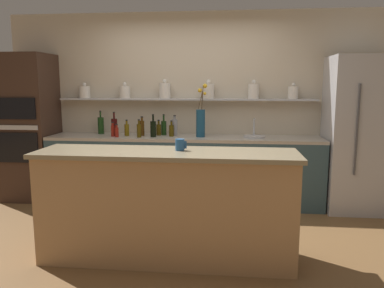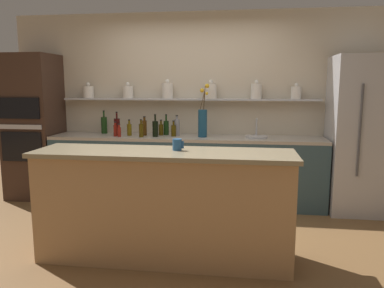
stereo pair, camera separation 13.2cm
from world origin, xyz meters
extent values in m
plane|color=brown|center=(0.00, 0.00, 0.00)|extent=(12.00, 12.00, 0.00)
cube|color=beige|center=(0.00, 1.60, 1.30)|extent=(5.20, 0.10, 2.60)
cube|color=#B7B7BC|center=(-0.06, 1.46, 1.41)|extent=(3.56, 0.18, 0.02)
cylinder|color=silver|center=(-1.51, 1.45, 1.50)|extent=(0.16, 0.16, 0.17)
sphere|color=silver|center=(-1.51, 1.45, 1.61)|extent=(0.05, 0.05, 0.05)
cylinder|color=silver|center=(-0.92, 1.45, 1.51)|extent=(0.15, 0.15, 0.17)
sphere|color=silver|center=(-0.92, 1.45, 1.62)|extent=(0.05, 0.05, 0.05)
cylinder|color=silver|center=(-0.35, 1.45, 1.53)|extent=(0.15, 0.15, 0.21)
sphere|color=silver|center=(-0.35, 1.45, 1.66)|extent=(0.05, 0.05, 0.05)
cylinder|color=silver|center=(0.25, 1.45, 1.52)|extent=(0.16, 0.16, 0.20)
sphere|color=silver|center=(0.25, 1.45, 1.65)|extent=(0.06, 0.06, 0.06)
cylinder|color=silver|center=(0.87, 1.45, 1.52)|extent=(0.15, 0.15, 0.20)
sphere|color=silver|center=(0.87, 1.45, 1.65)|extent=(0.05, 0.05, 0.05)
cylinder|color=silver|center=(1.39, 1.45, 1.50)|extent=(0.13, 0.13, 0.17)
sphere|color=silver|center=(1.39, 1.45, 1.61)|extent=(0.05, 0.05, 0.05)
cube|color=#334C56|center=(-0.06, 1.24, 0.44)|extent=(3.66, 0.62, 0.88)
cube|color=#ADA393|center=(-0.06, 1.24, 0.90)|extent=(3.66, 0.62, 0.04)
cube|color=tan|center=(0.00, -0.46, 0.49)|extent=(2.29, 0.55, 0.98)
cube|color=gray|center=(0.00, -0.46, 1.00)|extent=(2.35, 0.61, 0.04)
cube|color=#B7B7BC|center=(2.20, 1.20, 0.98)|extent=(0.81, 0.70, 1.96)
cylinder|color=#4C4C51|center=(2.05, 0.83, 1.08)|extent=(0.02, 0.02, 1.08)
cube|color=#3D281E|center=(-2.26, 1.24, 1.01)|extent=(0.69, 0.62, 2.03)
cube|color=black|center=(-2.26, 0.92, 0.78)|extent=(0.58, 0.02, 0.40)
cube|color=black|center=(-2.26, 0.92, 1.30)|extent=(0.58, 0.02, 0.28)
cube|color=#B7B7BC|center=(-2.26, 0.92, 1.05)|extent=(0.60, 0.02, 0.06)
cylinder|color=navy|center=(0.17, 1.21, 1.10)|extent=(0.12, 0.12, 0.36)
cylinder|color=#4C3319|center=(0.17, 1.22, 1.41)|extent=(0.06, 0.03, 0.25)
sphere|color=yellow|center=(0.15, 1.26, 1.53)|extent=(0.05, 0.05, 0.05)
cylinder|color=#4C3319|center=(0.19, 1.23, 1.44)|extent=(0.03, 0.04, 0.31)
sphere|color=yellow|center=(0.22, 1.25, 1.59)|extent=(0.06, 0.06, 0.06)
cylinder|color=#4C3319|center=(0.18, 1.22, 1.39)|extent=(0.01, 0.02, 0.21)
sphere|color=yellow|center=(0.22, 1.24, 1.49)|extent=(0.04, 0.04, 0.04)
cylinder|color=#B7B7BC|center=(0.88, 1.24, 0.93)|extent=(0.29, 0.29, 0.02)
cylinder|color=#B7B7BC|center=(0.88, 1.35, 1.05)|extent=(0.02, 0.02, 0.22)
cylinder|color=#B7B7BC|center=(0.88, 1.29, 1.16)|extent=(0.02, 0.12, 0.02)
cylinder|color=maroon|center=(-0.94, 1.08, 0.98)|extent=(0.05, 0.05, 0.13)
cylinder|color=maroon|center=(-0.94, 1.08, 1.06)|extent=(0.03, 0.03, 0.04)
cylinder|color=black|center=(-0.94, 1.08, 1.09)|extent=(0.03, 0.03, 0.01)
cylinder|color=#47380A|center=(-0.41, 1.30, 1.00)|extent=(0.06, 0.06, 0.15)
cylinder|color=#47380A|center=(-0.41, 1.30, 1.10)|extent=(0.03, 0.03, 0.05)
cylinder|color=black|center=(-0.41, 1.30, 1.13)|extent=(0.03, 0.03, 0.01)
cylinder|color=brown|center=(-0.84, 1.22, 1.00)|extent=(0.06, 0.06, 0.16)
cylinder|color=brown|center=(-0.84, 1.22, 1.10)|extent=(0.03, 0.03, 0.05)
cylinder|color=black|center=(-0.84, 1.22, 1.13)|extent=(0.03, 0.03, 0.01)
cylinder|color=#193814|center=(-1.26, 1.39, 1.04)|extent=(0.08, 0.08, 0.23)
cylinder|color=#193814|center=(-1.26, 1.39, 1.19)|extent=(0.02, 0.02, 0.08)
cylinder|color=black|center=(-1.26, 1.39, 1.24)|extent=(0.03, 0.03, 0.01)
cylinder|color=#4C2D0C|center=(-0.64, 1.26, 1.02)|extent=(0.06, 0.06, 0.20)
cylinder|color=#4C2D0C|center=(-0.64, 1.26, 1.15)|extent=(0.03, 0.03, 0.04)
cylinder|color=black|center=(-0.64, 1.26, 1.18)|extent=(0.03, 0.03, 0.01)
cylinder|color=#380C0C|center=(-1.01, 1.21, 1.04)|extent=(0.08, 0.08, 0.23)
cylinder|color=#380C0C|center=(-1.01, 1.21, 1.19)|extent=(0.02, 0.02, 0.08)
cylinder|color=black|center=(-1.01, 1.21, 1.24)|extent=(0.03, 0.03, 0.01)
cylinder|color=maroon|center=(-1.01, 1.12, 0.99)|extent=(0.05, 0.05, 0.15)
cylinder|color=maroon|center=(-1.01, 1.12, 1.09)|extent=(0.03, 0.03, 0.04)
cylinder|color=black|center=(-1.01, 1.12, 1.11)|extent=(0.03, 0.03, 0.01)
cylinder|color=#47380A|center=(-0.63, 1.08, 1.01)|extent=(0.06, 0.06, 0.18)
cylinder|color=#47380A|center=(-0.63, 1.08, 1.12)|extent=(0.03, 0.03, 0.05)
cylinder|color=black|center=(-0.63, 1.08, 1.15)|extent=(0.03, 0.03, 0.01)
cylinder|color=black|center=(-0.46, 1.15, 1.02)|extent=(0.08, 0.08, 0.21)
cylinder|color=black|center=(-0.46, 1.15, 1.17)|extent=(0.02, 0.02, 0.08)
cylinder|color=black|center=(-0.46, 1.15, 1.22)|extent=(0.03, 0.03, 0.01)
cylinder|color=#47380A|center=(-0.23, 1.23, 0.99)|extent=(0.07, 0.07, 0.15)
cylinder|color=#47380A|center=(-0.23, 1.23, 1.09)|extent=(0.03, 0.03, 0.05)
cylinder|color=black|center=(-0.23, 1.23, 1.13)|extent=(0.03, 0.03, 0.01)
cylinder|color=gray|center=(-0.19, 1.30, 1.03)|extent=(0.07, 0.07, 0.22)
cylinder|color=gray|center=(-0.19, 1.30, 1.16)|extent=(0.03, 0.03, 0.04)
cylinder|color=black|center=(-0.19, 1.30, 1.19)|extent=(0.03, 0.03, 0.01)
cylinder|color=#193814|center=(-0.35, 1.35, 1.02)|extent=(0.07, 0.07, 0.19)
cylinder|color=#193814|center=(-0.35, 1.35, 1.15)|extent=(0.02, 0.02, 0.08)
cylinder|color=black|center=(-0.35, 1.35, 1.20)|extent=(0.03, 0.03, 0.01)
cylinder|color=#235184|center=(0.12, -0.41, 1.07)|extent=(0.08, 0.08, 0.10)
cube|color=#235184|center=(0.17, -0.41, 1.07)|extent=(0.02, 0.01, 0.07)
camera|label=1|loc=(0.58, -3.71, 1.61)|focal=35.00mm
camera|label=2|loc=(0.71, -3.70, 1.61)|focal=35.00mm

